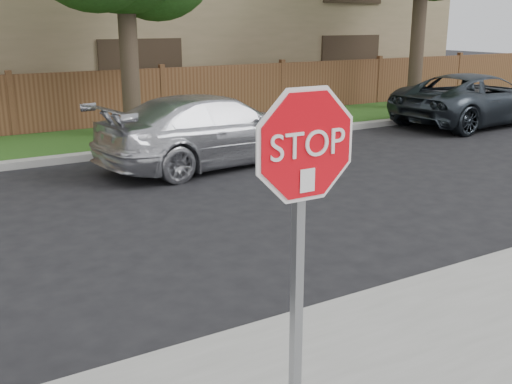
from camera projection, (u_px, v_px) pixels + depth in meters
ground at (233, 338)px, 5.65m from camera, size 90.00×90.00×0.00m
far_curb at (44, 161)px, 12.36m from camera, size 70.00×0.30×0.15m
grass_strip at (28, 148)px, 13.72m from camera, size 70.00×3.00×0.12m
fence at (12, 107)px, 14.84m from camera, size 70.00×0.12×1.60m
stop_sign at (303, 194)px, 3.78m from camera, size 1.01×0.13×2.55m
sedan_right at (214, 130)px, 12.25m from camera, size 5.19×2.68×1.44m
sedan_far_right at (476, 99)px, 17.00m from camera, size 5.32×2.70×1.44m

